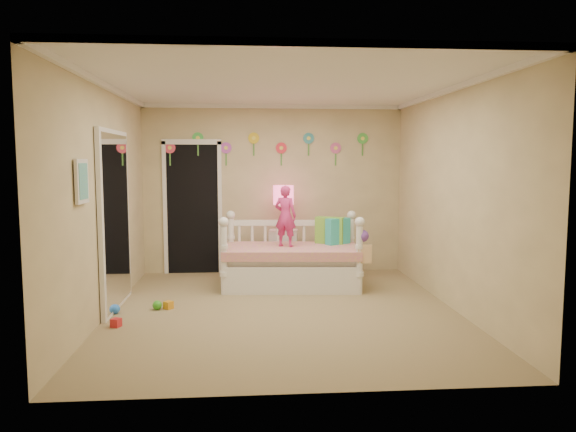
{
  "coord_description": "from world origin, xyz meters",
  "views": [
    {
      "loc": [
        -0.42,
        -6.1,
        1.74
      ],
      "look_at": [
        0.1,
        0.6,
        1.05
      ],
      "focal_mm": 33.49,
      "sensor_mm": 36.0,
      "label": 1
    }
  ],
  "objects": [
    {
      "name": "wall_picture",
      "position": [
        -1.97,
        -0.9,
        1.55
      ],
      "size": [
        0.05,
        0.34,
        0.42
      ],
      "primitive_type": "cube",
      "color": "white",
      "rests_on": "left_wall"
    },
    {
      "name": "floor",
      "position": [
        0.0,
        0.0,
        0.0
      ],
      "size": [
        4.0,
        4.5,
        0.01
      ],
      "primitive_type": "cube",
      "color": "#7F684C",
      "rests_on": "ground"
    },
    {
      "name": "nightstand",
      "position": [
        0.13,
        1.93,
        0.35
      ],
      "size": [
        0.46,
        0.38,
        0.7
      ],
      "primitive_type": "cube",
      "rotation": [
        0.0,
        0.0,
        -0.15
      ],
      "color": "white",
      "rests_on": "floor"
    },
    {
      "name": "daybed",
      "position": [
        0.19,
        1.21,
        0.51
      ],
      "size": [
        1.94,
        1.14,
        1.01
      ],
      "primitive_type": null,
      "rotation": [
        0.0,
        0.0,
        -0.07
      ],
      "color": "white",
      "rests_on": "floor"
    },
    {
      "name": "hanging_bag",
      "position": [
        1.09,
        0.71,
        0.62
      ],
      "size": [
        0.2,
        0.16,
        0.36
      ],
      "primitive_type": null,
      "color": "beige",
      "rests_on": "daybed"
    },
    {
      "name": "pillow_turquoise",
      "position": [
        0.87,
        1.37,
        0.75
      ],
      "size": [
        0.38,
        0.3,
        0.37
      ],
      "primitive_type": "cube",
      "rotation": [
        0.0,
        0.0,
        0.56
      ],
      "color": "#26BF96",
      "rests_on": "daybed"
    },
    {
      "name": "left_wall",
      "position": [
        -2.0,
        0.0,
        1.3
      ],
      "size": [
        0.01,
        4.5,
        2.6
      ],
      "primitive_type": "cube",
      "color": "tan",
      "rests_on": "floor"
    },
    {
      "name": "crown_molding",
      "position": [
        0.0,
        0.0,
        2.57
      ],
      "size": [
        4.0,
        4.5,
        0.06
      ],
      "primitive_type": null,
      "color": "white",
      "rests_on": "ceiling"
    },
    {
      "name": "flower_decals",
      "position": [
        -0.09,
        2.24,
        1.94
      ],
      "size": [
        3.4,
        0.02,
        0.5
      ],
      "primitive_type": null,
      "color": "#B2668C",
      "rests_on": "back_wall"
    },
    {
      "name": "closet_doorway",
      "position": [
        -1.25,
        2.23,
        1.03
      ],
      "size": [
        0.9,
        0.04,
        2.07
      ],
      "primitive_type": "cube",
      "color": "black",
      "rests_on": "back_wall"
    },
    {
      "name": "toy_scatter",
      "position": [
        -1.75,
        -0.02,
        0.06
      ],
      "size": [
        0.96,
        1.39,
        0.11
      ],
      "primitive_type": null,
      "rotation": [
        0.0,
        0.0,
        -0.13
      ],
      "color": "#996666",
      "rests_on": "floor"
    },
    {
      "name": "right_wall",
      "position": [
        2.0,
        0.0,
        1.3
      ],
      "size": [
        0.01,
        4.5,
        2.6
      ],
      "primitive_type": "cube",
      "color": "tan",
      "rests_on": "floor"
    },
    {
      "name": "mirror_closet",
      "position": [
        -1.96,
        0.3,
        1.05
      ],
      "size": [
        0.07,
        1.3,
        2.1
      ],
      "primitive_type": "cube",
      "color": "white",
      "rests_on": "left_wall"
    },
    {
      "name": "ceiling",
      "position": [
        0.0,
        0.0,
        2.6
      ],
      "size": [
        4.0,
        4.5,
        0.01
      ],
      "primitive_type": "cube",
      "color": "white",
      "rests_on": "floor"
    },
    {
      "name": "child",
      "position": [
        0.11,
        1.21,
        0.99
      ],
      "size": [
        0.36,
        0.31,
        0.85
      ],
      "primitive_type": "imported",
      "rotation": [
        0.0,
        0.0,
        2.71
      ],
      "color": "#D22F7A",
      "rests_on": "daybed"
    },
    {
      "name": "back_wall",
      "position": [
        0.0,
        2.25,
        1.3
      ],
      "size": [
        4.0,
        0.01,
        2.6
      ],
      "primitive_type": "cube",
      "color": "tan",
      "rests_on": "floor"
    },
    {
      "name": "table_lamp",
      "position": [
        0.13,
        1.93,
        1.15
      ],
      "size": [
        0.31,
        0.31,
        0.67
      ],
      "color": "#DD1D60",
      "rests_on": "nightstand"
    },
    {
      "name": "pillow_lime",
      "position": [
        0.76,
        1.43,
        0.75
      ],
      "size": [
        0.42,
        0.3,
        0.38
      ],
      "primitive_type": "cube",
      "rotation": [
        0.0,
        0.0,
        -0.43
      ],
      "color": "#76BE3A",
      "rests_on": "daybed"
    }
  ]
}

